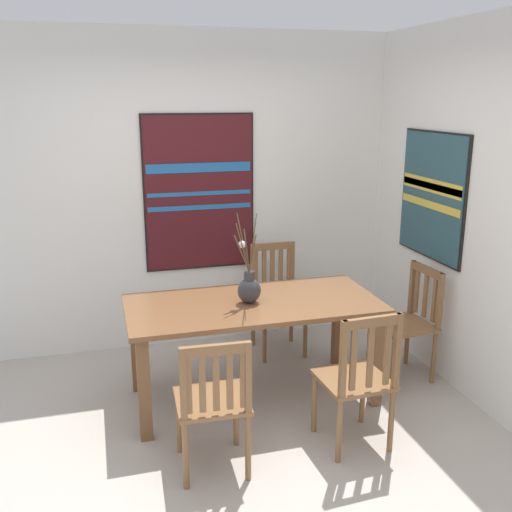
# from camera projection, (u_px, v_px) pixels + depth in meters

# --- Properties ---
(ground_plane) EXTENTS (6.40, 6.40, 0.03)m
(ground_plane) POSITION_uv_depth(u_px,v_px,m) (238.00, 453.00, 3.68)
(ground_plane) COLOR #B2A89E
(wall_back) EXTENTS (6.40, 0.12, 2.70)m
(wall_back) POSITION_uv_depth(u_px,v_px,m) (185.00, 193.00, 5.04)
(wall_back) COLOR silver
(wall_back) RESTS_ON ground_plane
(dining_table) EXTENTS (1.79, 0.85, 0.75)m
(dining_table) POSITION_uv_depth(u_px,v_px,m) (253.00, 317.00, 4.18)
(dining_table) COLOR brown
(dining_table) RESTS_ON ground_plane
(centerpiece_vase) EXTENTS (0.19, 0.25, 0.68)m
(centerpiece_vase) POSITION_uv_depth(u_px,v_px,m) (249.00, 287.00, 4.10)
(centerpiece_vase) COLOR #333338
(centerpiece_vase) RESTS_ON dining_table
(chair_0) EXTENTS (0.42, 0.42, 0.94)m
(chair_0) POSITION_uv_depth(u_px,v_px,m) (277.00, 296.00, 5.04)
(chair_0) COLOR brown
(chair_0) RESTS_ON ground_plane
(chair_1) EXTENTS (0.45, 0.45, 0.89)m
(chair_1) POSITION_uv_depth(u_px,v_px,m) (409.00, 321.00, 4.56)
(chair_1) COLOR brown
(chair_1) RESTS_ON ground_plane
(chair_2) EXTENTS (0.44, 0.44, 0.88)m
(chair_2) POSITION_uv_depth(u_px,v_px,m) (213.00, 400.00, 3.36)
(chair_2) COLOR brown
(chair_2) RESTS_ON ground_plane
(chair_3) EXTENTS (0.44, 0.44, 0.93)m
(chair_3) POSITION_uv_depth(u_px,v_px,m) (358.00, 378.00, 3.62)
(chair_3) COLOR brown
(chair_3) RESTS_ON ground_plane
(painting_on_back_wall) EXTENTS (0.95, 0.05, 1.34)m
(painting_on_back_wall) POSITION_uv_depth(u_px,v_px,m) (199.00, 193.00, 5.01)
(painting_on_back_wall) COLOR black
(painting_on_side_wall) EXTENTS (0.05, 0.88, 0.99)m
(painting_on_side_wall) POSITION_uv_depth(u_px,v_px,m) (433.00, 196.00, 4.56)
(painting_on_side_wall) COLOR black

